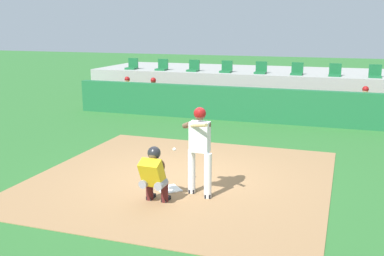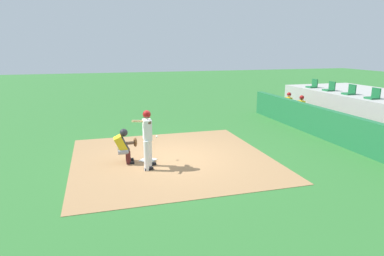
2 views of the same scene
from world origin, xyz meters
name	(u,v)px [view 2 (image 2 of 2)]	position (x,y,z in m)	size (l,w,h in m)	color
ground_plane	(172,159)	(0.00, 0.00, 0.00)	(80.00, 80.00, 0.00)	#2D6B2D
dirt_infield	(172,158)	(0.00, 0.00, 0.01)	(6.40, 6.40, 0.01)	#9E754C
home_plate	(148,160)	(0.00, -0.80, 0.02)	(0.44, 0.44, 0.02)	white
batter_at_plate	(147,135)	(0.69, -0.89, 1.04)	(0.70, 0.76, 1.80)	silver
catcher_crouched	(125,145)	(0.00, -1.52, 0.61)	(0.49, 1.41, 1.13)	gray
dugout_wall	(338,128)	(0.00, 6.50, 0.60)	(13.00, 0.30, 1.20)	#1E6638
dugout_bench	(359,136)	(0.00, 7.50, 0.23)	(11.80, 0.44, 0.45)	olive
dugout_player_0	(286,104)	(-5.07, 7.34, 0.67)	(0.49, 0.70, 1.30)	#939399
dugout_player_1	(299,108)	(-3.93, 7.34, 0.67)	(0.49, 0.70, 1.30)	#939399
stadium_seat_0	(313,85)	(-5.78, 9.38, 1.53)	(0.46, 0.46, 0.48)	#196033
stadium_seat_1	(330,88)	(-4.33, 9.38, 1.53)	(0.46, 0.46, 0.48)	#196033
stadium_seat_2	(350,92)	(-2.89, 9.38, 1.53)	(0.46, 0.46, 0.48)	#196033
stadium_seat_3	(373,96)	(-1.44, 9.38, 1.53)	(0.46, 0.46, 0.48)	#196033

